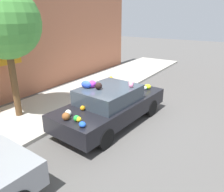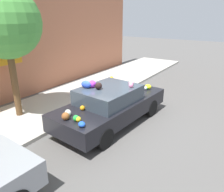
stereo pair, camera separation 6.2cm
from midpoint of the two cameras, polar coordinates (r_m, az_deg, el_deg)
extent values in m
plane|color=#565451|center=(8.26, -0.92, -6.58)|extent=(60.00, 60.00, 0.00)
cube|color=#B2ADA3|center=(9.88, -13.96, -2.12)|extent=(24.00, 3.20, 0.13)
cube|color=#B26B4C|center=(11.00, -23.48, 13.73)|extent=(18.00, 0.30, 5.55)
cylinder|color=brown|center=(8.78, -23.87, 3.06)|extent=(0.24, 0.24, 2.53)
sphere|color=#47933D|center=(8.46, -25.99, 16.83)|extent=(2.43, 2.43, 2.43)
cylinder|color=gold|center=(11.22, 0.02, 3.07)|extent=(0.20, 0.20, 0.55)
sphere|color=gold|center=(11.12, 0.02, 4.72)|extent=(0.18, 0.18, 0.18)
cube|color=black|center=(7.90, 0.23, -3.00)|extent=(4.73, 2.20, 0.57)
cube|color=#333D47|center=(7.57, -0.62, 0.35)|extent=(2.19, 1.78, 0.52)
cylinder|color=black|center=(9.54, 1.43, -0.62)|extent=(0.66, 0.23, 0.65)
cylinder|color=black|center=(8.71, 10.48, -3.10)|extent=(0.66, 0.23, 0.65)
cylinder|color=black|center=(7.64, -11.55, -6.69)|extent=(0.66, 0.23, 0.65)
cylinder|color=black|center=(6.57, -1.56, -11.03)|extent=(0.66, 0.23, 0.65)
sphere|color=purple|center=(7.48, -4.93, 3.17)|extent=(0.27, 0.27, 0.26)
ellipsoid|color=green|center=(9.00, 9.06, 2.04)|extent=(0.20, 0.21, 0.11)
ellipsoid|color=white|center=(6.68, -11.17, -4.35)|extent=(0.25, 0.25, 0.21)
ellipsoid|color=pink|center=(7.47, 5.23, 2.80)|extent=(0.18, 0.19, 0.17)
ellipsoid|color=blue|center=(6.02, -7.62, -7.32)|extent=(0.27, 0.29, 0.15)
sphere|color=black|center=(7.29, -3.31, 2.66)|extent=(0.33, 0.33, 0.24)
ellipsoid|color=pink|center=(7.74, 5.26, 3.34)|extent=(0.19, 0.22, 0.15)
ellipsoid|color=blue|center=(7.45, -6.52, 3.04)|extent=(0.26, 0.40, 0.25)
ellipsoid|color=yellow|center=(7.57, -6.03, 2.95)|extent=(0.24, 0.17, 0.15)
ellipsoid|color=yellow|center=(9.06, 9.61, 2.42)|extent=(0.25, 0.29, 0.19)
sphere|color=yellow|center=(6.30, -8.50, -6.02)|extent=(0.16, 0.16, 0.15)
sphere|color=orange|center=(7.01, -7.49, -3.12)|extent=(0.20, 0.20, 0.16)
sphere|color=green|center=(6.34, -9.10, -5.74)|extent=(0.21, 0.21, 0.18)
sphere|color=yellow|center=(8.58, 3.20, 1.83)|extent=(0.29, 0.29, 0.25)
sphere|color=#955A35|center=(8.60, 2.70, 1.91)|extent=(0.36, 0.36, 0.26)
sphere|color=brown|center=(6.46, -11.76, -5.17)|extent=(0.32, 0.32, 0.23)
sphere|color=white|center=(8.96, 8.93, 2.08)|extent=(0.20, 0.20, 0.14)
camera|label=1|loc=(0.03, -89.77, 0.09)|focal=35.00mm
camera|label=2|loc=(0.03, 90.23, -0.09)|focal=35.00mm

